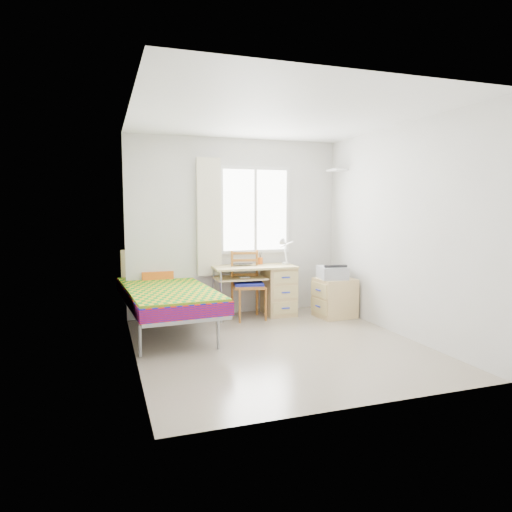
{
  "coord_description": "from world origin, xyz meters",
  "views": [
    {
      "loc": [
        -1.9,
        -4.8,
        1.59
      ],
      "look_at": [
        -0.09,
        0.55,
        0.99
      ],
      "focal_mm": 32.0,
      "sensor_mm": 36.0,
      "label": 1
    }
  ],
  "objects_px": {
    "desk": "(274,288)",
    "printer": "(332,272)",
    "bed": "(166,293)",
    "chair": "(248,280)",
    "cabinet": "(335,298)"
  },
  "relations": [
    {
      "from": "cabinet",
      "to": "printer",
      "type": "xyz_separation_m",
      "value": [
        -0.04,
        0.01,
        0.38
      ]
    },
    {
      "from": "desk",
      "to": "printer",
      "type": "distance_m",
      "value": 0.88
    },
    {
      "from": "bed",
      "to": "desk",
      "type": "distance_m",
      "value": 1.65
    },
    {
      "from": "chair",
      "to": "printer",
      "type": "xyz_separation_m",
      "value": [
        1.18,
        -0.32,
        0.11
      ]
    },
    {
      "from": "chair",
      "to": "printer",
      "type": "relative_size",
      "value": 2.04
    },
    {
      "from": "desk",
      "to": "chair",
      "type": "bearing_deg",
      "value": -166.39
    },
    {
      "from": "desk",
      "to": "chair",
      "type": "distance_m",
      "value": 0.47
    },
    {
      "from": "cabinet",
      "to": "bed",
      "type": "bearing_deg",
      "value": 172.03
    },
    {
      "from": "printer",
      "to": "chair",
      "type": "bearing_deg",
      "value": 174.9
    },
    {
      "from": "cabinet",
      "to": "chair",
      "type": "bearing_deg",
      "value": 159.94
    },
    {
      "from": "desk",
      "to": "cabinet",
      "type": "xyz_separation_m",
      "value": [
        0.78,
        -0.42,
        -0.12
      ]
    },
    {
      "from": "bed",
      "to": "chair",
      "type": "bearing_deg",
      "value": 5.18
    },
    {
      "from": "cabinet",
      "to": "printer",
      "type": "relative_size",
      "value": 1.17
    },
    {
      "from": "desk",
      "to": "printer",
      "type": "xyz_separation_m",
      "value": [
        0.74,
        -0.41,
        0.25
      ]
    },
    {
      "from": "bed",
      "to": "cabinet",
      "type": "xyz_separation_m",
      "value": [
        2.41,
        -0.14,
        -0.19
      ]
    }
  ]
}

